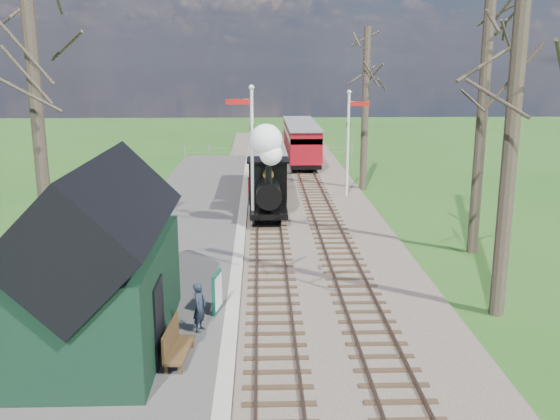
{
  "coord_description": "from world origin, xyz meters",
  "views": [
    {
      "loc": [
        -0.37,
        -10.78,
        7.23
      ],
      "look_at": [
        0.39,
        12.54,
        1.6
      ],
      "focal_mm": 40.0,
      "sensor_mm": 36.0,
      "label": 1
    }
  ],
  "objects_px": {
    "semaphore_near": "(251,146)",
    "bench": "(175,343)",
    "semaphore_far": "(349,135)",
    "person": "(200,307)",
    "sign_board": "(217,292)",
    "station_shed": "(102,266)",
    "coach": "(267,167)",
    "red_carriage_a": "(304,146)",
    "red_carriage_b": "(299,136)",
    "locomotive": "(268,178)"
  },
  "relations": [
    {
      "from": "coach",
      "to": "person",
      "type": "distance_m",
      "value": 18.52
    },
    {
      "from": "coach",
      "to": "red_carriage_b",
      "type": "relative_size",
      "value": 1.3
    },
    {
      "from": "semaphore_near",
      "to": "semaphore_far",
      "type": "relative_size",
      "value": 1.09
    },
    {
      "from": "person",
      "to": "sign_board",
      "type": "bearing_deg",
      "value": 1.36
    },
    {
      "from": "sign_board",
      "to": "person",
      "type": "xyz_separation_m",
      "value": [
        -0.37,
        -1.32,
        0.08
      ]
    },
    {
      "from": "locomotive",
      "to": "red_carriage_b",
      "type": "bearing_deg",
      "value": 82.39
    },
    {
      "from": "station_shed",
      "to": "bench",
      "type": "relative_size",
      "value": 3.87
    },
    {
      "from": "coach",
      "to": "semaphore_far",
      "type": "bearing_deg",
      "value": -14.05
    },
    {
      "from": "semaphore_near",
      "to": "person",
      "type": "relative_size",
      "value": 4.66
    },
    {
      "from": "semaphore_far",
      "to": "semaphore_near",
      "type": "bearing_deg",
      "value": -130.6
    },
    {
      "from": "station_shed",
      "to": "sign_board",
      "type": "height_order",
      "value": "station_shed"
    },
    {
      "from": "station_shed",
      "to": "coach",
      "type": "height_order",
      "value": "station_shed"
    },
    {
      "from": "station_shed",
      "to": "semaphore_far",
      "type": "bearing_deg",
      "value": 64.28
    },
    {
      "from": "semaphore_near",
      "to": "red_carriage_b",
      "type": "relative_size",
      "value": 1.15
    },
    {
      "from": "locomotive",
      "to": "person",
      "type": "bearing_deg",
      "value": -99.13
    },
    {
      "from": "semaphore_near",
      "to": "person",
      "type": "xyz_separation_m",
      "value": [
        -1.22,
        -11.3,
        -2.76
      ]
    },
    {
      "from": "semaphore_near",
      "to": "bench",
      "type": "distance_m",
      "value": 13.41
    },
    {
      "from": "semaphore_far",
      "to": "person",
      "type": "distance_m",
      "value": 18.6
    },
    {
      "from": "person",
      "to": "coach",
      "type": "bearing_deg",
      "value": 11.04
    },
    {
      "from": "red_carriage_b",
      "to": "semaphore_far",
      "type": "bearing_deg",
      "value": -83.07
    },
    {
      "from": "red_carriage_b",
      "to": "bench",
      "type": "height_order",
      "value": "red_carriage_b"
    },
    {
      "from": "semaphore_near",
      "to": "bench",
      "type": "height_order",
      "value": "semaphore_near"
    },
    {
      "from": "coach",
      "to": "locomotive",
      "type": "bearing_deg",
      "value": -90.11
    },
    {
      "from": "locomotive",
      "to": "sign_board",
      "type": "distance_m",
      "value": 11.2
    },
    {
      "from": "coach",
      "to": "bench",
      "type": "distance_m",
      "value": 20.22
    },
    {
      "from": "red_carriage_b",
      "to": "coach",
      "type": "bearing_deg",
      "value": -100.91
    },
    {
      "from": "coach",
      "to": "bench",
      "type": "relative_size",
      "value": 4.33
    },
    {
      "from": "station_shed",
      "to": "person",
      "type": "bearing_deg",
      "value": 16.86
    },
    {
      "from": "red_carriage_b",
      "to": "sign_board",
      "type": "xyz_separation_m",
      "value": [
        -4.22,
        -30.57,
        -0.79
      ]
    },
    {
      "from": "semaphore_far",
      "to": "sign_board",
      "type": "bearing_deg",
      "value": -110.55
    },
    {
      "from": "station_shed",
      "to": "semaphore_near",
      "type": "bearing_deg",
      "value": 73.62
    },
    {
      "from": "semaphore_near",
      "to": "red_carriage_b",
      "type": "xyz_separation_m",
      "value": [
        3.37,
        20.59,
        -2.05
      ]
    },
    {
      "from": "semaphore_far",
      "to": "sign_board",
      "type": "relative_size",
      "value": 4.9
    },
    {
      "from": "semaphore_far",
      "to": "bench",
      "type": "distance_m",
      "value": 20.33
    },
    {
      "from": "semaphore_far",
      "to": "locomotive",
      "type": "xyz_separation_m",
      "value": [
        -4.39,
        -4.97,
        -1.31
      ]
    },
    {
      "from": "red_carriage_b",
      "to": "red_carriage_a",
      "type": "bearing_deg",
      "value": -90.0
    },
    {
      "from": "station_shed",
      "to": "bench",
      "type": "bearing_deg",
      "value": -27.41
    },
    {
      "from": "station_shed",
      "to": "bench",
      "type": "height_order",
      "value": "station_shed"
    },
    {
      "from": "station_shed",
      "to": "red_carriage_b",
      "type": "relative_size",
      "value": 1.16
    },
    {
      "from": "locomotive",
      "to": "bench",
      "type": "bearing_deg",
      "value": -99.86
    },
    {
      "from": "locomotive",
      "to": "red_carriage_a",
      "type": "height_order",
      "value": "locomotive"
    },
    {
      "from": "locomotive",
      "to": "red_carriage_a",
      "type": "xyz_separation_m",
      "value": [
        2.61,
        14.05,
        -0.46
      ]
    },
    {
      "from": "station_shed",
      "to": "red_carriage_b",
      "type": "height_order",
      "value": "station_shed"
    },
    {
      "from": "locomotive",
      "to": "bench",
      "type": "xyz_separation_m",
      "value": [
        -2.43,
        -13.99,
        -1.41
      ]
    },
    {
      "from": "station_shed",
      "to": "coach",
      "type": "relative_size",
      "value": 0.89
    },
    {
      "from": "station_shed",
      "to": "sign_board",
      "type": "xyz_separation_m",
      "value": [
        2.68,
        2.02,
        -1.48
      ]
    },
    {
      "from": "semaphore_far",
      "to": "bench",
      "type": "height_order",
      "value": "semaphore_far"
    },
    {
      "from": "locomotive",
      "to": "person",
      "type": "xyz_separation_m",
      "value": [
        -1.98,
        -12.34,
        -1.17
      ]
    },
    {
      "from": "coach",
      "to": "red_carriage_a",
      "type": "distance_m",
      "value": 8.4
    },
    {
      "from": "semaphore_near",
      "to": "red_carriage_b",
      "type": "height_order",
      "value": "semaphore_near"
    }
  ]
}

